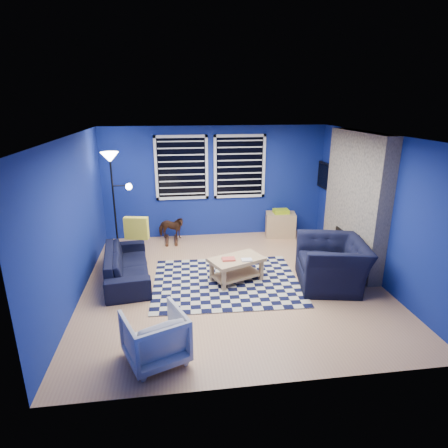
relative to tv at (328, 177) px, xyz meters
name	(u,v)px	position (x,y,z in m)	size (l,w,h in m)	color
floor	(232,282)	(-2.45, -2.00, -1.40)	(5.00, 5.00, 0.00)	tan
ceiling	(233,135)	(-2.45, -2.00, 1.10)	(5.00, 5.00, 0.00)	white
wall_back	(215,182)	(-2.45, 0.50, -0.15)	(5.00, 5.00, 0.00)	navy
wall_left	(74,220)	(-4.95, -2.00, -0.15)	(5.00, 5.00, 0.00)	navy
wall_right	(376,208)	(0.05, -2.00, -0.15)	(5.00, 5.00, 0.00)	navy
fireplace	(354,204)	(-0.09, -1.50, -0.20)	(0.65, 2.00, 2.50)	gray
window_left	(182,168)	(-3.20, 0.46, 0.20)	(1.17, 0.06, 1.42)	black
window_right	(240,167)	(-1.90, 0.46, 0.20)	(1.17, 0.06, 1.42)	black
tv	(328,177)	(0.00, 0.00, 0.00)	(0.07, 1.00, 0.58)	black
rug	(226,282)	(-2.55, -1.98, -1.39)	(2.50, 2.00, 0.02)	black
sofa	(127,265)	(-4.26, -1.60, -1.13)	(0.72, 1.83, 0.54)	black
armchair_big	(332,263)	(-0.79, -2.30, -1.01)	(1.06, 1.21, 0.79)	black
armchair_bent	(155,337)	(-3.68, -3.90, -1.08)	(0.68, 0.70, 0.64)	gray
rocking_horse	(171,228)	(-3.48, 0.14, -1.07)	(0.61, 0.28, 0.52)	#4E2D19
coffee_table	(237,265)	(-2.36, -1.96, -1.09)	(1.03, 0.83, 0.45)	tan
cabinet	(280,224)	(-0.97, 0.18, -1.11)	(0.73, 0.55, 0.64)	tan
floor_lamp	(112,171)	(-4.57, -0.25, 0.29)	(0.56, 0.35, 2.06)	black
throw_pillow	(136,228)	(-4.11, -1.03, -0.65)	(0.44, 0.13, 0.42)	yellow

